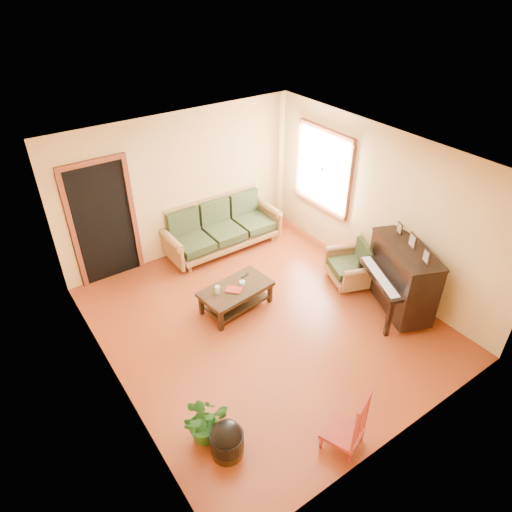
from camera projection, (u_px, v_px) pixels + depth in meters
floor at (264, 321)px, 7.00m from camera, size 5.00×5.00×0.00m
doorway at (104, 224)px, 7.43m from camera, size 1.08×0.16×2.05m
window at (323, 169)px, 8.09m from camera, size 0.12×1.36×1.46m
sofa at (223, 227)px, 8.45m from camera, size 2.19×0.92×0.94m
coffee_table at (236, 298)px, 7.15m from camera, size 1.18×0.74×0.41m
armchair at (350, 263)px, 7.62m from camera, size 0.96×0.98×0.77m
piano at (401, 279)px, 6.95m from camera, size 1.20×1.48×1.14m
footstool at (227, 443)px, 5.07m from camera, size 0.45×0.45×0.37m
red_chair at (345, 419)px, 5.02m from camera, size 0.55×0.57×0.88m
leaning_frame at (261, 214)px, 9.26m from camera, size 0.40×0.24×0.53m
ceramic_crock at (274, 219)px, 9.39m from camera, size 0.21×0.21×0.24m
potted_plant at (205, 420)px, 5.18m from camera, size 0.61×0.55×0.59m
book at (232, 293)px, 6.90m from camera, size 0.28×0.29×0.02m
candle at (217, 290)px, 6.88m from camera, size 0.10×0.10×0.13m
glass_jar at (242, 283)px, 7.07m from camera, size 0.09×0.09×0.06m
remote at (245, 275)px, 7.28m from camera, size 0.17×0.09×0.02m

